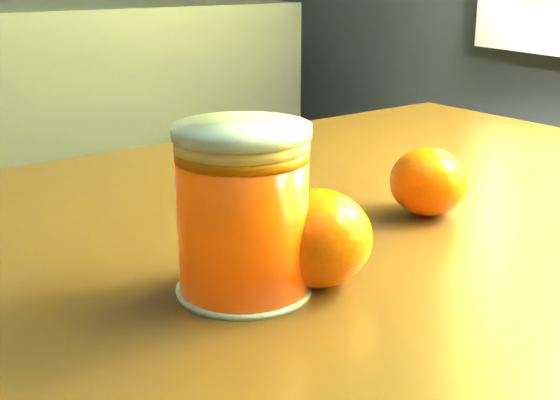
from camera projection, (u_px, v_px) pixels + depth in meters
table at (317, 348)px, 0.65m from camera, size 1.10×0.82×0.77m
juice_glass at (243, 212)px, 0.50m from camera, size 0.09×0.09×0.11m
orange_front at (317, 238)px, 0.52m from camera, size 0.08×0.08×0.07m
orange_back at (428, 182)px, 0.67m from camera, size 0.09×0.09×0.06m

